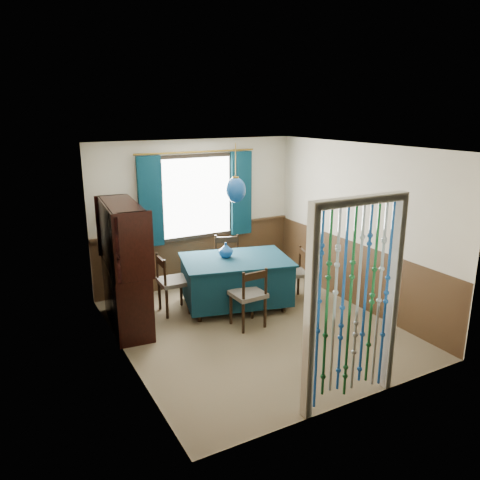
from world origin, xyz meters
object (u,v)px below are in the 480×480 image
chair_near (249,295)px  chair_far (228,262)px  chair_left (172,282)px  vase_table (226,251)px  sideboard (125,285)px  bowl_shelf (133,246)px  dining_table (236,279)px  vase_sideboard (121,253)px  chair_right (294,273)px  pendant_lamp (236,190)px

chair_near → chair_far: chair_far is taller
chair_left → vase_table: (0.85, -0.12, 0.40)m
sideboard → bowl_shelf: bearing=-72.5°
dining_table → bowl_shelf: bearing=-161.5°
bowl_shelf → dining_table: bearing=4.8°
bowl_shelf → vase_sideboard: 0.68m
dining_table → sideboard: 1.68m
chair_far → sideboard: bearing=37.8°
chair_near → bowl_shelf: 1.72m
chair_near → bowl_shelf: bearing=155.8°
sideboard → chair_near: bearing=-24.5°
chair_far → chair_left: bearing=42.0°
chair_far → sideboard: sideboard is taller
chair_near → vase_table: size_ratio=4.18×
vase_table → sideboard: bearing=179.9°
chair_right → vase_sideboard: size_ratio=4.84×
chair_far → pendant_lamp: pendant_lamp is taller
pendant_lamp → vase_table: 0.97m
sideboard → vase_sideboard: (0.06, 0.35, 0.36)m
sideboard → bowl_shelf: (0.06, -0.28, 0.62)m
dining_table → chair_far: size_ratio=1.99×
chair_left → bowl_shelf: bearing=-56.8°
pendant_lamp → bowl_shelf: (-1.61, -0.14, -0.60)m
bowl_shelf → sideboard: bearing=102.1°
chair_far → vase_table: bearing=82.0°
chair_near → pendant_lamp: pendant_lamp is taller
chair_left → bowl_shelf: (-0.66, -0.40, 0.76)m
chair_left → pendant_lamp: size_ratio=1.06×
dining_table → pendant_lamp: pendant_lamp is taller
dining_table → sideboard: sideboard is taller
dining_table → vase_sideboard: bearing=176.6°
pendant_lamp → vase_sideboard: (-1.61, 0.50, -0.86)m
chair_near → chair_right: bearing=22.3°
chair_left → pendant_lamp: (0.94, -0.26, 1.35)m
dining_table → chair_near: size_ratio=2.07×
chair_right → pendant_lamp: size_ratio=0.99×
dining_table → chair_far: 0.73m
chair_left → vase_table: size_ratio=4.28×
bowl_shelf → chair_far: bearing=24.6°
dining_table → pendant_lamp: size_ratio=2.15×
sideboard → pendant_lamp: 2.07m
dining_table → chair_left: bearing=178.2°
chair_near → vase_table: 0.95m
chair_near → chair_far: size_ratio=0.96×
chair_left → vase_sideboard: vase_sideboard is taller
chair_far → sideboard: (-1.88, -0.55, 0.12)m
chair_near → pendant_lamp: size_ratio=1.04×
pendant_lamp → sideboard: bearing=175.0°
chair_left → chair_right: (1.90, -0.46, -0.03)m
chair_left → dining_table: bearing=76.6°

